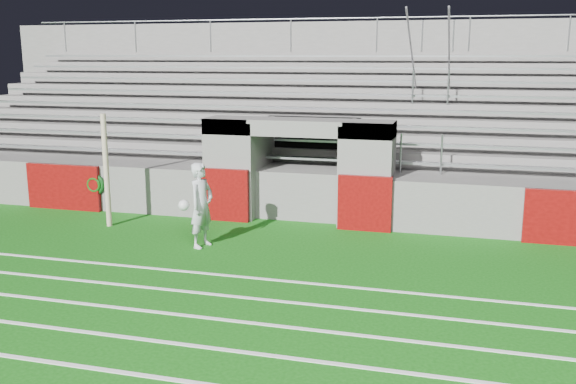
% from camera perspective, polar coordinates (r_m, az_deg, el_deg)
% --- Properties ---
extents(ground, '(90.00, 90.00, 0.00)m').
position_cam_1_polar(ground, '(13.33, -2.90, -6.15)').
color(ground, '#10540E').
rests_on(ground, ground).
extents(field_post, '(0.13, 0.13, 2.79)m').
position_cam_1_polar(field_post, '(16.31, -15.85, 1.83)').
color(field_post, '#BDAA8C').
rests_on(field_post, ground).
extents(field_markings, '(28.00, 8.09, 0.01)m').
position_cam_1_polar(field_markings, '(9.09, -13.20, -15.53)').
color(field_markings, white).
rests_on(field_markings, ground).
extents(stadium_structure, '(26.00, 8.48, 5.42)m').
position_cam_1_polar(stadium_structure, '(20.56, 4.05, 4.58)').
color(stadium_structure, '#5E5C59').
rests_on(stadium_structure, ground).
extents(goalkeeper_with_ball, '(0.72, 0.77, 1.88)m').
position_cam_1_polar(goalkeeper_with_ball, '(14.19, -7.73, -1.17)').
color(goalkeeper_with_ball, silver).
rests_on(goalkeeper_with_ball, ground).
extents(hose_coil, '(0.59, 0.15, 0.59)m').
position_cam_1_polar(hose_coil, '(18.06, -16.83, 0.65)').
color(hose_coil, '#0C3C11').
rests_on(hose_coil, ground).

